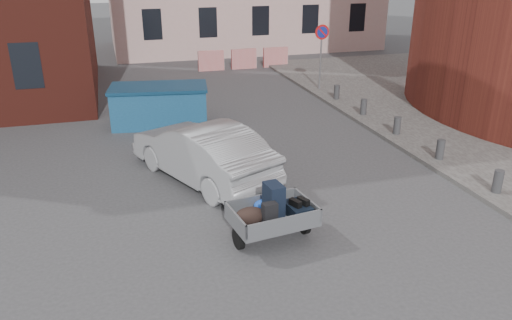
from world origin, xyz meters
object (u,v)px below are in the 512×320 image
object	(u,v)px
bicycle	(462,105)
trailer	(272,213)
dumpster	(160,105)
silver_car	(202,152)

from	to	relation	value
bicycle	trailer	bearing A→B (deg)	140.71
trailer	dumpster	world-z (taller)	dumpster
silver_car	trailer	bearing A→B (deg)	77.79
silver_car	bicycle	bearing A→B (deg)	169.11
trailer	bicycle	distance (m)	10.37
dumpster	bicycle	xyz separation A→B (m)	(9.95, -2.59, -0.08)
trailer	silver_car	xyz separation A→B (m)	(-0.73, 3.37, 0.13)
dumpster	silver_car	bearing A→B (deg)	-74.83
trailer	silver_car	world-z (taller)	silver_car
dumpster	silver_car	world-z (taller)	silver_car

